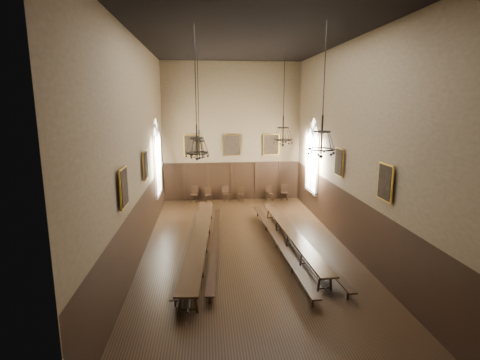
{
  "coord_description": "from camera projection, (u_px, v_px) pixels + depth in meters",
  "views": [
    {
      "loc": [
        -1.74,
        -15.51,
        6.32
      ],
      "look_at": [
        -0.16,
        1.5,
        2.85
      ],
      "focal_mm": 28.0,
      "sensor_mm": 36.0,
      "label": 1
    }
  ],
  "objects": [
    {
      "name": "floor",
      "position": [
        247.0,
        250.0,
        16.55
      ],
      "size": [
        9.0,
        18.0,
        0.02
      ],
      "primitive_type": "cube",
      "color": "black",
      "rests_on": "ground"
    },
    {
      "name": "ceiling",
      "position": [
        248.0,
        35.0,
        14.76
      ],
      "size": [
        9.0,
        18.0,
        0.02
      ],
      "primitive_type": "cube",
      "color": "black",
      "rests_on": "ground"
    },
    {
      "name": "wall_back",
      "position": [
        232.0,
        133.0,
        24.45
      ],
      "size": [
        9.0,
        0.02,
        9.0
      ],
      "primitive_type": "cube",
      "color": "brown",
      "rests_on": "ground"
    },
    {
      "name": "wall_front",
      "position": [
        301.0,
        205.0,
        6.86
      ],
      "size": [
        9.0,
        0.02,
        9.0
      ],
      "primitive_type": "cube",
      "color": "brown",
      "rests_on": "ground"
    },
    {
      "name": "wall_left",
      "position": [
        137.0,
        150.0,
        15.25
      ],
      "size": [
        0.02,
        18.0,
        9.0
      ],
      "primitive_type": "cube",
      "color": "brown",
      "rests_on": "ground"
    },
    {
      "name": "wall_right",
      "position": [
        351.0,
        147.0,
        16.06
      ],
      "size": [
        0.02,
        18.0,
        9.0
      ],
      "primitive_type": "cube",
      "color": "brown",
      "rests_on": "ground"
    },
    {
      "name": "wainscot_panelling",
      "position": [
        247.0,
        223.0,
        16.3
      ],
      "size": [
        9.0,
        18.0,
        2.5
      ],
      "primitive_type": null,
      "color": "black",
      "rests_on": "floor"
    },
    {
      "name": "table_left",
      "position": [
        200.0,
        243.0,
        16.16
      ],
      "size": [
        1.42,
        10.69,
        0.83
      ],
      "rotation": [
        0.0,
        0.0,
        -0.06
      ],
      "color": "black",
      "rests_on": "floor"
    },
    {
      "name": "table_right",
      "position": [
        292.0,
        239.0,
        16.83
      ],
      "size": [
        1.08,
        9.18,
        0.71
      ],
      "rotation": [
        0.0,
        0.0,
        0.05
      ],
      "color": "black",
      "rests_on": "floor"
    },
    {
      "name": "bench_left_outer",
      "position": [
        188.0,
        248.0,
        16.02
      ],
      "size": [
        0.81,
        9.22,
        0.41
      ],
      "rotation": [
        0.0,
        0.0,
        -0.06
      ],
      "color": "black",
      "rests_on": "floor"
    },
    {
      "name": "bench_left_inner",
      "position": [
        215.0,
        243.0,
        16.53
      ],
      "size": [
        0.9,
        9.94,
        0.45
      ],
      "rotation": [
        0.0,
        0.0,
        -0.06
      ],
      "color": "black",
      "rests_on": "floor"
    },
    {
      "name": "bench_right_inner",
      "position": [
        277.0,
        242.0,
        16.62
      ],
      "size": [
        0.73,
        10.7,
        0.48
      ],
      "rotation": [
        0.0,
        0.0,
        0.04
      ],
      "color": "black",
      "rests_on": "floor"
    },
    {
      "name": "bench_right_outer",
      "position": [
        304.0,
        243.0,
        16.58
      ],
      "size": [
        0.91,
        9.69,
        0.44
      ],
      "rotation": [
        0.0,
        0.0,
        0.06
      ],
      "color": "black",
      "rests_on": "floor"
    },
    {
      "name": "chair_1",
      "position": [
        194.0,
        197.0,
        24.59
      ],
      "size": [
        0.54,
        0.54,
        1.02
      ],
      "rotation": [
        0.0,
        0.0,
        -0.23
      ],
      "color": "black",
      "rests_on": "floor"
    },
    {
      "name": "chair_2",
      "position": [
        208.0,
        197.0,
        24.67
      ],
      "size": [
        0.48,
        0.48,
        0.93
      ],
      "rotation": [
        0.0,
        0.0,
        0.17
      ],
      "color": "black",
      "rests_on": "floor"
    },
    {
      "name": "chair_3",
      "position": [
        226.0,
        196.0,
        24.85
      ],
      "size": [
        0.54,
        0.54,
        1.01
      ],
      "rotation": [
        0.0,
        0.0,
        0.24
      ],
      "color": "black",
      "rests_on": "floor"
    },
    {
      "name": "chair_4",
      "position": [
        241.0,
        197.0,
        24.9
      ],
      "size": [
        0.43,
        0.43,
        0.88
      ],
      "rotation": [
        0.0,
        0.0,
        -0.12
      ],
      "color": "black",
      "rests_on": "floor"
    },
    {
      "name": "chair_6",
      "position": [
        269.0,
        196.0,
        24.98
      ],
      "size": [
        0.43,
        0.43,
        0.97
      ],
      "rotation": [
        0.0,
        0.0,
        0.0
      ],
      "color": "black",
      "rests_on": "floor"
    },
    {
      "name": "chair_7",
      "position": [
        284.0,
        195.0,
        25.13
      ],
      "size": [
        0.47,
        0.47,
        1.03
      ],
      "rotation": [
        0.0,
        0.0,
        -0.04
      ],
      "color": "black",
      "rests_on": "floor"
    },
    {
      "name": "chandelier_back_left",
      "position": [
        199.0,
        146.0,
        17.82
      ],
      "size": [
        0.89,
        0.89,
        5.13
      ],
      "color": "black",
      "rests_on": "ceiling"
    },
    {
      "name": "chandelier_back_right",
      "position": [
        283.0,
        134.0,
        18.02
      ],
      "size": [
        0.92,
        0.92,
        4.55
      ],
      "color": "black",
      "rests_on": "ceiling"
    },
    {
      "name": "chandelier_front_left",
      "position": [
        197.0,
        144.0,
        13.42
      ],
      "size": [
        0.82,
        0.82,
        4.55
      ],
      "color": "black",
      "rests_on": "ceiling"
    },
    {
      "name": "chandelier_front_right",
      "position": [
        322.0,
        141.0,
        12.91
      ],
      "size": [
        0.94,
        0.94,
        4.38
      ],
      "color": "black",
      "rests_on": "ceiling"
    },
    {
      "name": "portrait_back_0",
      "position": [
        192.0,
        145.0,
        24.24
      ],
      "size": [
        1.1,
        0.12,
        1.4
      ],
      "color": "gold",
      "rests_on": "wall_back"
    },
    {
      "name": "portrait_back_1",
      "position": [
        232.0,
        145.0,
        24.48
      ],
      "size": [
        1.1,
        0.12,
        1.4
      ],
      "color": "gold",
      "rests_on": "wall_back"
    },
    {
      "name": "portrait_back_2",
      "position": [
        271.0,
        145.0,
        24.71
      ],
      "size": [
        1.1,
        0.12,
        1.4
      ],
      "color": "gold",
      "rests_on": "wall_back"
    },
    {
      "name": "portrait_left_0",
      "position": [
        145.0,
        165.0,
        16.39
      ],
      "size": [
        0.12,
        1.0,
        1.3
      ],
      "color": "gold",
      "rests_on": "wall_left"
    },
    {
      "name": "portrait_left_1",
      "position": [
        124.0,
        187.0,
        12.0
      ],
      "size": [
        0.12,
        1.0,
        1.3
      ],
      "color": "gold",
      "rests_on": "wall_left"
    },
    {
      "name": "portrait_right_0",
      "position": [
        339.0,
        162.0,
        17.19
      ],
      "size": [
        0.12,
        1.0,
        1.3
      ],
      "color": "gold",
      "rests_on": "wall_right"
    },
    {
      "name": "portrait_right_1",
      "position": [
        385.0,
        182.0,
        12.79
      ],
      "size": [
        0.12,
        1.0,
        1.3
      ],
      "color": "gold",
      "rests_on": "wall_right"
    },
    {
      "name": "window_right",
      "position": [
        312.0,
        156.0,
        21.64
      ],
      "size": [
        0.2,
        2.2,
        4.6
      ],
      "primitive_type": null,
      "color": "white",
      "rests_on": "wall_right"
    },
    {
      "name": "window_left",
      "position": [
        157.0,
        158.0,
        20.84
      ],
      "size": [
        0.2,
        2.2,
        4.6
      ],
      "primitive_type": null,
      "color": "white",
      "rests_on": "wall_left"
    }
  ]
}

